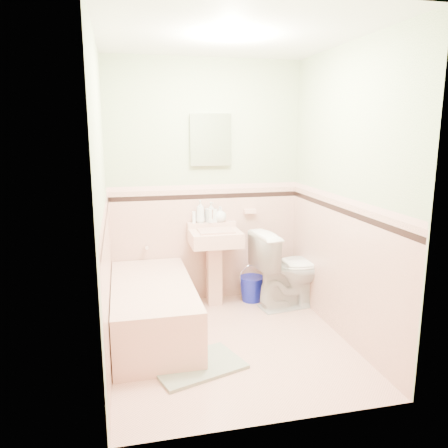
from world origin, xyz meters
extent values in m
plane|color=#E4AC95|center=(0.00, 0.00, 0.00)|extent=(2.20, 2.20, 0.00)
plane|color=white|center=(0.00, 0.00, 2.50)|extent=(2.20, 2.20, 0.00)
plane|color=#F1E9C5|center=(0.00, 1.10, 1.25)|extent=(2.50, 0.00, 2.50)
plane|color=#F1E9C5|center=(0.00, -1.10, 1.25)|extent=(2.50, 0.00, 2.50)
plane|color=#F1E9C5|center=(-1.00, 0.00, 1.25)|extent=(0.00, 2.50, 2.50)
plane|color=#F1E9C5|center=(1.00, 0.00, 1.25)|extent=(0.00, 2.50, 2.50)
plane|color=beige|center=(0.00, 1.09, 0.60)|extent=(2.00, 0.00, 2.00)
plane|color=beige|center=(0.00, -1.09, 0.60)|extent=(2.00, 0.00, 2.00)
plane|color=beige|center=(-0.99, 0.00, 0.60)|extent=(0.00, 2.20, 2.20)
plane|color=beige|center=(0.99, 0.00, 0.60)|extent=(0.00, 2.20, 2.20)
plane|color=black|center=(0.00, 1.08, 1.12)|extent=(2.00, 0.00, 2.00)
plane|color=black|center=(0.00, -1.08, 1.12)|extent=(2.00, 0.00, 2.00)
plane|color=black|center=(-0.98, 0.00, 1.12)|extent=(0.00, 2.20, 2.20)
plane|color=black|center=(0.98, 0.00, 1.12)|extent=(0.00, 2.20, 2.20)
plane|color=beige|center=(0.00, 1.08, 1.22)|extent=(2.00, 0.00, 2.00)
plane|color=beige|center=(0.00, -1.08, 1.22)|extent=(2.00, 0.00, 2.00)
plane|color=beige|center=(-0.98, 0.00, 1.22)|extent=(0.00, 2.20, 2.20)
plane|color=beige|center=(0.98, 0.00, 1.22)|extent=(0.00, 2.20, 2.20)
cube|color=#DFAB96|center=(-0.63, 0.33, 0.23)|extent=(0.70, 1.50, 0.45)
cylinder|color=silver|center=(-0.63, 1.05, 0.63)|extent=(0.04, 0.12, 0.04)
cylinder|color=silver|center=(0.05, 1.00, 0.95)|extent=(0.02, 0.02, 0.10)
cube|color=white|center=(0.05, 1.07, 1.70)|extent=(0.41, 0.04, 0.51)
cube|color=#DFAB96|center=(0.47, 1.06, 0.95)|extent=(0.13, 0.07, 0.04)
imported|color=#B2B2B2|center=(-0.07, 1.04, 0.97)|extent=(0.11, 0.11, 0.23)
imported|color=#B2B2B2|center=(0.04, 1.04, 0.96)|extent=(0.12, 0.12, 0.21)
imported|color=#B2B2B2|center=(0.14, 1.04, 0.94)|extent=(0.14, 0.14, 0.16)
cylinder|color=white|center=(-0.14, 1.04, 0.91)|extent=(0.04, 0.04, 0.12)
imported|color=white|center=(0.81, 0.68, 0.41)|extent=(0.85, 0.56, 0.81)
cube|color=gray|center=(-0.34, -0.32, 0.01)|extent=(0.78, 0.64, 0.03)
cube|color=#BF1E59|center=(-0.37, -0.36, 0.06)|extent=(0.16, 0.11, 0.06)
camera|label=1|loc=(-0.86, -3.45, 1.81)|focal=35.95mm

